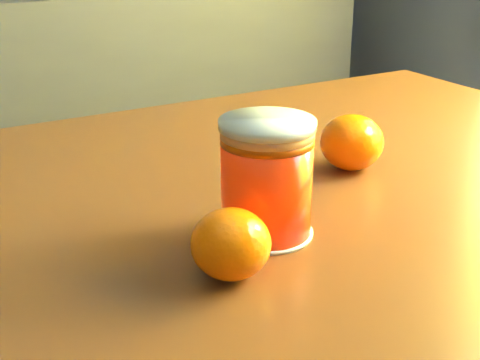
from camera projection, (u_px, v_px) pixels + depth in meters
table at (262, 289)px, 0.71m from camera, size 1.09×0.78×0.80m
juice_glass at (267, 179)px, 0.58m from camera, size 0.08×0.08×0.10m
orange_front at (231, 244)px, 0.52m from camera, size 0.08×0.08×0.06m
orange_back at (352, 142)px, 0.74m from camera, size 0.09×0.09×0.06m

